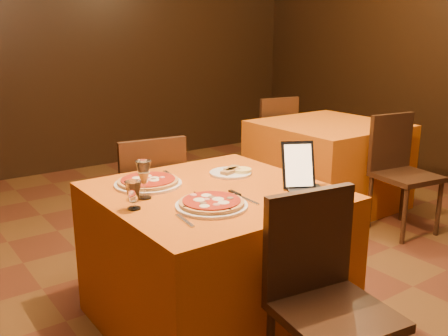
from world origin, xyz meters
TOP-DOWN VIEW (x-y plane):
  - floor at (0.00, 0.00)m, footprint 6.00×7.00m
  - wall_back at (0.00, 3.50)m, footprint 6.00×0.01m
  - main_table at (-0.46, -0.03)m, footprint 1.10×1.10m
  - side_table at (1.46, 0.97)m, footprint 1.10×1.10m
  - chair_main_near at (-0.46, -0.86)m, footprint 0.54×0.54m
  - chair_main_far at (-0.46, 0.76)m, footprint 0.43×0.43m
  - chair_side_near at (1.46, 0.15)m, footprint 0.49×0.49m
  - chair_side_far at (1.46, 1.78)m, footprint 0.48×0.48m
  - pizza_near at (-0.62, -0.24)m, footprint 0.33×0.33m
  - pizza_far at (-0.70, 0.23)m, footprint 0.35×0.35m
  - cutlet_dish at (-0.22, 0.15)m, footprint 0.24×0.24m
  - wine_glass at (-0.81, 0.05)m, footprint 0.08×0.08m
  - water_glass at (-0.92, -0.06)m, footprint 0.08×0.08m
  - tablet at (-0.09, -0.25)m, footprint 0.19×0.16m
  - knife at (-0.43, -0.24)m, footprint 0.02×0.21m
  - fork_near at (-0.81, -0.32)m, footprint 0.04×0.16m
  - fork_far at (-0.51, 0.33)m, footprint 0.04×0.18m

SIDE VIEW (x-z plane):
  - floor at x=0.00m, z-range -0.01..0.00m
  - main_table at x=-0.46m, z-range 0.00..0.75m
  - side_table at x=1.46m, z-range 0.00..0.75m
  - chair_main_near at x=-0.46m, z-range 0.00..0.91m
  - chair_main_far at x=-0.46m, z-range 0.00..0.91m
  - chair_side_near at x=1.46m, z-range 0.00..0.91m
  - chair_side_far at x=1.46m, z-range 0.00..0.91m
  - knife at x=-0.43m, z-range 0.75..0.76m
  - fork_near at x=-0.81m, z-range 0.75..0.76m
  - fork_far at x=-0.51m, z-range 0.75..0.76m
  - cutlet_dish at x=-0.22m, z-range 0.75..0.78m
  - pizza_far at x=-0.70m, z-range 0.75..0.78m
  - pizza_near at x=-0.62m, z-range 0.75..0.78m
  - water_glass at x=-0.92m, z-range 0.75..0.88m
  - wine_glass at x=-0.81m, z-range 0.75..0.94m
  - tablet at x=-0.09m, z-range 0.75..0.99m
  - wall_back at x=0.00m, z-range 0.00..2.80m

